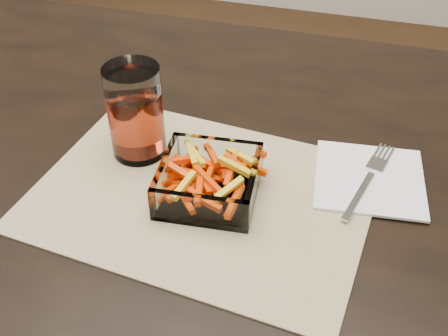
{
  "coord_description": "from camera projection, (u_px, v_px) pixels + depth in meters",
  "views": [
    {
      "loc": [
        0.22,
        -0.62,
        1.27
      ],
      "look_at": [
        0.06,
        -0.05,
        0.78
      ],
      "focal_mm": 45.0,
      "sensor_mm": 36.0,
      "label": 1
    }
  ],
  "objects": [
    {
      "name": "placemat",
      "position": [
        202.0,
        195.0,
        0.77
      ],
      "size": [
        0.48,
        0.37,
        0.0
      ],
      "primitive_type": "cube",
      "rotation": [
        0.0,
        0.0,
        -0.1
      ],
      "color": "tan",
      "rests_on": "dining_table"
    },
    {
      "name": "tumbler",
      "position": [
        136.0,
        115.0,
        0.8
      ],
      "size": [
        0.08,
        0.08,
        0.14
      ],
      "color": "white",
      "rests_on": "placemat"
    },
    {
      "name": "fork",
      "position": [
        369.0,
        177.0,
        0.79
      ],
      "size": [
        0.06,
        0.18,
        0.0
      ],
      "rotation": [
        0.0,
        0.0,
        -0.24
      ],
      "color": "silver",
      "rests_on": "napkin"
    },
    {
      "name": "napkin",
      "position": [
        369.0,
        178.0,
        0.79
      ],
      "size": [
        0.17,
        0.17,
        0.0
      ],
      "primitive_type": "cube",
      "rotation": [
        0.0,
        0.0,
        0.1
      ],
      "color": "white",
      "rests_on": "placemat"
    },
    {
      "name": "glass_bowl",
      "position": [
        209.0,
        183.0,
        0.76
      ],
      "size": [
        0.14,
        0.14,
        0.05
      ],
      "rotation": [
        0.0,
        0.0,
        0.09
      ],
      "color": "white",
      "rests_on": "placemat"
    },
    {
      "name": "dining_table",
      "position": [
        198.0,
        199.0,
        0.9
      ],
      "size": [
        1.6,
        0.9,
        0.75
      ],
      "color": "black",
      "rests_on": "ground"
    }
  ]
}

